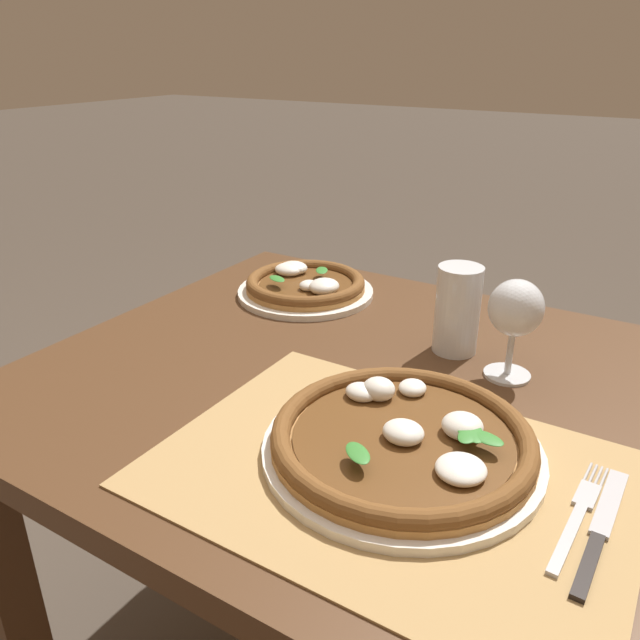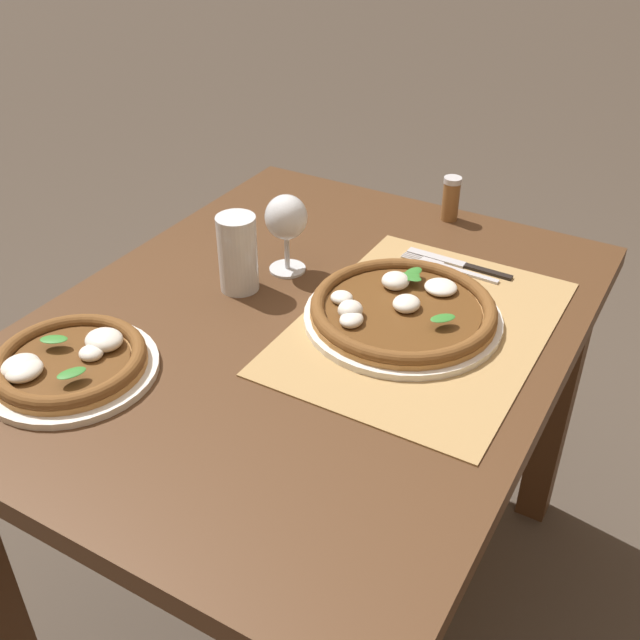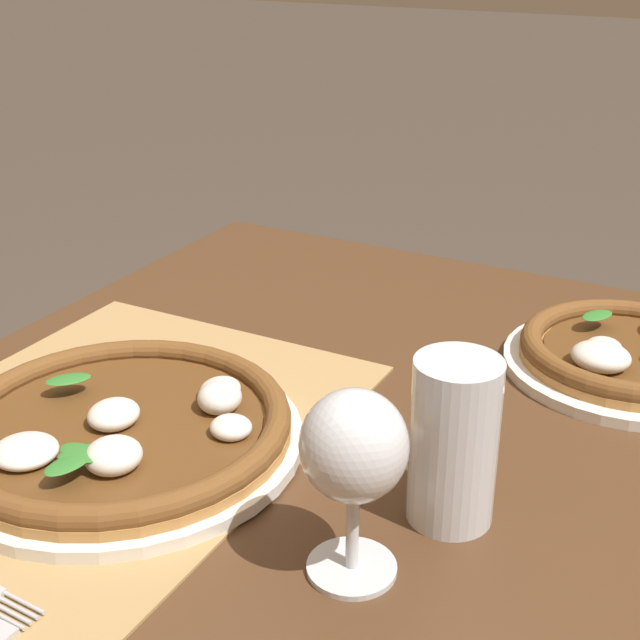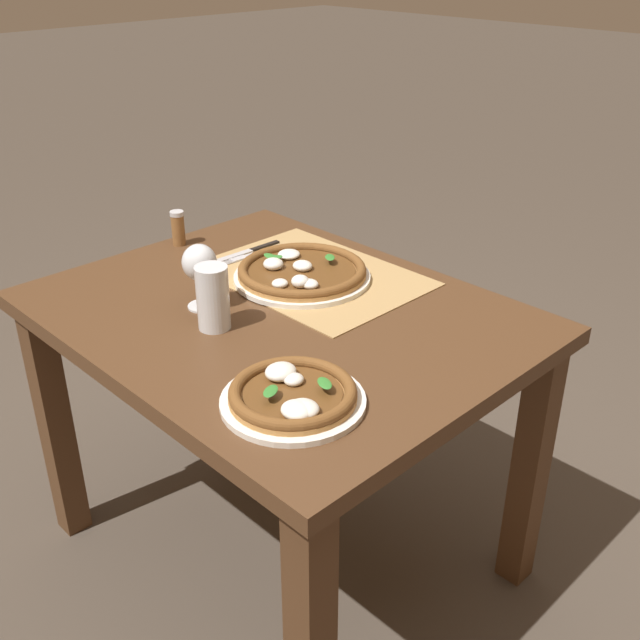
# 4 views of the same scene
# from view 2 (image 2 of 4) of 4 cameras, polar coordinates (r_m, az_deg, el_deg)

# --- Properties ---
(ground_plane) EXTENTS (24.00, 24.00, 0.00)m
(ground_plane) POSITION_cam_2_polar(r_m,az_deg,el_deg) (1.82, -0.85, -19.73)
(ground_plane) COLOR #473D33
(dining_table) EXTENTS (1.10, 0.86, 0.74)m
(dining_table) POSITION_cam_2_polar(r_m,az_deg,el_deg) (1.37, -1.06, -4.11)
(dining_table) COLOR #4C301C
(dining_table) RESTS_ON ground
(paper_placemat) EXTENTS (0.54, 0.40, 0.00)m
(paper_placemat) POSITION_cam_2_polar(r_m,az_deg,el_deg) (1.29, 7.83, -0.47)
(paper_placemat) COLOR #A88451
(paper_placemat) RESTS_ON dining_table
(pizza_near) EXTENTS (0.34, 0.34, 0.05)m
(pizza_near) POSITION_cam_2_polar(r_m,az_deg,el_deg) (1.29, 6.28, 0.74)
(pizza_near) COLOR silver
(pizza_near) RESTS_ON paper_placemat
(pizza_far) EXTENTS (0.27, 0.27, 0.05)m
(pizza_far) POSITION_cam_2_polar(r_m,az_deg,el_deg) (1.23, -18.56, -3.11)
(pizza_far) COLOR silver
(pizza_far) RESTS_ON dining_table
(wine_glass) EXTENTS (0.08, 0.08, 0.16)m
(wine_glass) POSITION_cam_2_polar(r_m,az_deg,el_deg) (1.40, -2.59, 7.58)
(wine_glass) COLOR silver
(wine_glass) RESTS_ON dining_table
(pint_glass) EXTENTS (0.07, 0.07, 0.15)m
(pint_glass) POSITION_cam_2_polar(r_m,az_deg,el_deg) (1.36, -6.28, 4.96)
(pint_glass) COLOR silver
(pint_glass) RESTS_ON dining_table
(fork) EXTENTS (0.03, 0.20, 0.00)m
(fork) POSITION_cam_2_polar(r_m,az_deg,el_deg) (1.46, 9.76, 3.95)
(fork) COLOR #B7B7BC
(fork) RESTS_ON paper_placemat
(knife) EXTENTS (0.02, 0.22, 0.01)m
(knife) POSITION_cam_2_polar(r_m,az_deg,el_deg) (1.48, 10.50, 4.24)
(knife) COLOR black
(knife) RESTS_ON paper_placemat
(pepper_shaker) EXTENTS (0.04, 0.04, 0.10)m
(pepper_shaker) POSITION_cam_2_polar(r_m,az_deg,el_deg) (1.64, 9.94, 9.11)
(pepper_shaker) COLOR brown
(pepper_shaker) RESTS_ON dining_table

